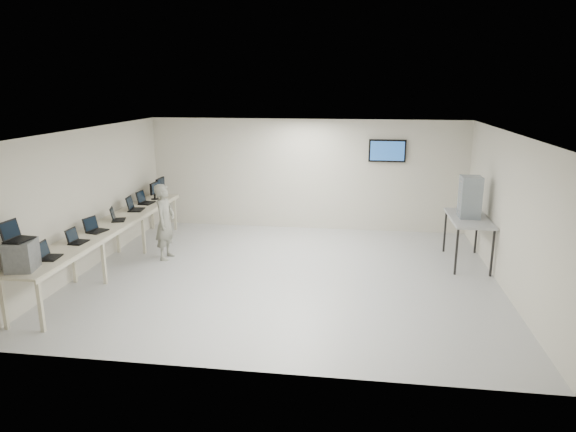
# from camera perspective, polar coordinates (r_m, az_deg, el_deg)

# --- Properties ---
(room) EXTENTS (8.01, 7.01, 2.81)m
(room) POSITION_cam_1_polar(r_m,az_deg,el_deg) (9.73, 0.07, 1.27)
(room) COLOR #B6B6B6
(room) RESTS_ON ground
(workbench) EXTENTS (0.76, 6.00, 0.90)m
(workbench) POSITION_cam_1_polar(r_m,az_deg,el_deg) (10.92, -19.15, -1.25)
(workbench) COLOR beige
(workbench) RESTS_ON ground
(equipment_box) EXTENTS (0.48, 0.52, 0.46)m
(equipment_box) POSITION_cam_1_polar(r_m,az_deg,el_deg) (8.71, -27.49, -3.89)
(equipment_box) COLOR #595D62
(equipment_box) RESTS_ON workbench
(laptop_on_box) EXTENTS (0.35, 0.41, 0.30)m
(laptop_on_box) POSITION_cam_1_polar(r_m,az_deg,el_deg) (8.66, -28.05, -1.92)
(laptop_on_box) COLOR black
(laptop_on_box) RESTS_ON equipment_box
(laptop_0) EXTENTS (0.32, 0.38, 0.28)m
(laptop_0) POSITION_cam_1_polar(r_m,az_deg,el_deg) (9.15, -25.16, -3.84)
(laptop_0) COLOR black
(laptop_0) RESTS_ON workbench
(laptop_1) EXTENTS (0.29, 0.34, 0.26)m
(laptop_1) POSITION_cam_1_polar(r_m,az_deg,el_deg) (9.84, -22.52, -2.38)
(laptop_1) COLOR black
(laptop_1) RESTS_ON workbench
(laptop_2) EXTENTS (0.38, 0.42, 0.28)m
(laptop_2) POSITION_cam_1_polar(r_m,az_deg,el_deg) (10.44, -20.71, -1.25)
(laptop_2) COLOR black
(laptop_2) RESTS_ON workbench
(laptop_3) EXTENTS (0.38, 0.41, 0.27)m
(laptop_3) POSITION_cam_1_polar(r_m,az_deg,el_deg) (11.15, -18.56, -0.12)
(laptop_3) COLOR black
(laptop_3) RESTS_ON workbench
(laptop_4) EXTENTS (0.38, 0.43, 0.31)m
(laptop_4) POSITION_cam_1_polar(r_m,az_deg,el_deg) (11.94, -16.78, 0.99)
(laptop_4) COLOR black
(laptop_4) RESTS_ON workbench
(laptop_5) EXTENTS (0.34, 0.40, 0.30)m
(laptop_5) POSITION_cam_1_polar(r_m,az_deg,el_deg) (12.56, -15.69, 1.69)
(laptop_5) COLOR black
(laptop_5) RESTS_ON workbench
(monitor_near) EXTENTS (0.19, 0.42, 0.42)m
(monitor_near) POSITION_cam_1_polar(r_m,az_deg,el_deg) (12.93, -14.63, 2.91)
(monitor_near) COLOR black
(monitor_near) RESTS_ON workbench
(monitor_far) EXTENTS (0.21, 0.46, 0.46)m
(monitor_far) POSITION_cam_1_polar(r_m,az_deg,el_deg) (13.28, -14.00, 3.35)
(monitor_far) COLOR black
(monitor_far) RESTS_ON workbench
(soldier) EXTENTS (0.41, 0.60, 1.62)m
(soldier) POSITION_cam_1_polar(r_m,az_deg,el_deg) (11.14, -13.49, -0.63)
(soldier) COLOR #575B4C
(soldier) RESTS_ON ground
(side_table) EXTENTS (0.77, 1.65, 0.99)m
(side_table) POSITION_cam_1_polar(r_m,az_deg,el_deg) (11.14, 19.46, -0.49)
(side_table) COLOR #989999
(side_table) RESTS_ON ground
(storage_bins) EXTENTS (0.40, 0.45, 0.85)m
(storage_bins) POSITION_cam_1_polar(r_m,az_deg,el_deg) (11.02, 19.57, 2.00)
(storage_bins) COLOR #8B99A4
(storage_bins) RESTS_ON side_table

